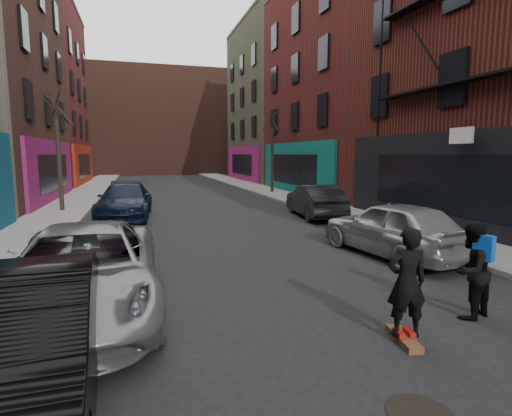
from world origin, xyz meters
TOP-DOWN VIEW (x-y plane):
  - sidewalk_left at (-6.25, 30.00)m, footprint 2.50×84.00m
  - sidewalk_right at (6.25, 30.00)m, footprint 2.50×84.00m
  - buildings_right at (13.50, 16.00)m, footprint 12.00×56.00m
  - building_far at (0.00, 56.00)m, footprint 40.00×10.00m
  - tree_left_far at (-6.20, 18.00)m, footprint 2.00×2.00m
  - tree_right_far at (6.20, 24.00)m, footprint 2.00×2.00m
  - parked_left_mid at (-4.04, 2.00)m, footprint 1.91×4.73m
  - parked_left_far at (-3.69, 4.87)m, footprint 2.51×5.39m
  - parked_left_end at (-3.30, 15.63)m, footprint 2.46×5.27m
  - parked_right_far at (3.79, 6.74)m, footprint 2.36×4.65m
  - parked_right_end at (4.60, 13.48)m, footprint 1.98×4.45m
  - skateboard at (0.91, 2.38)m, footprint 0.38×0.83m
  - skateboarder at (0.91, 2.38)m, footprint 0.65×0.50m
  - pedestrian at (2.51, 2.84)m, footprint 0.93×0.83m
  - manhole at (0.03, 0.93)m, footprint 0.87×0.87m

SIDE VIEW (x-z plane):
  - manhole at x=0.03m, z-range 0.00..0.01m
  - skateboard at x=0.91m, z-range 0.00..0.10m
  - sidewalk_left at x=-6.25m, z-range 0.00..0.13m
  - sidewalk_right at x=6.25m, z-range 0.00..0.13m
  - parked_right_end at x=4.60m, z-range 0.00..1.42m
  - parked_left_end at x=-3.30m, z-range 0.00..1.49m
  - parked_left_far at x=-3.69m, z-range 0.00..1.49m
  - parked_right_far at x=3.79m, z-range 0.00..1.52m
  - parked_left_mid at x=-4.04m, z-range 0.00..1.53m
  - pedestrian at x=2.51m, z-range 0.01..1.61m
  - skateboarder at x=0.91m, z-range 0.10..1.71m
  - tree_left_far at x=-6.20m, z-range 0.13..6.63m
  - tree_right_far at x=6.20m, z-range 0.13..6.93m
  - building_far at x=0.00m, z-range 0.00..14.00m
  - buildings_right at x=13.50m, z-range 0.00..16.00m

